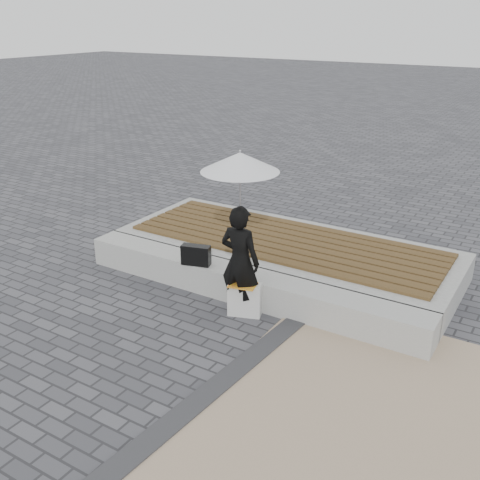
% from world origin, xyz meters
% --- Properties ---
extents(ground, '(80.00, 80.00, 0.00)m').
position_xyz_m(ground, '(0.00, 0.00, 0.00)').
color(ground, '#4C4C51').
rests_on(ground, ground).
extents(edging_band, '(0.61, 5.20, 0.04)m').
position_xyz_m(edging_band, '(0.75, -0.50, 0.02)').
color(edging_band, '#323235').
rests_on(edging_band, ground).
extents(seating_ledge, '(5.00, 0.45, 0.40)m').
position_xyz_m(seating_ledge, '(0.00, 1.60, 0.20)').
color(seating_ledge, '#A9AAA4').
rests_on(seating_ledge, ground).
extents(timber_platform, '(5.00, 2.00, 0.40)m').
position_xyz_m(timber_platform, '(0.00, 2.80, 0.20)').
color(timber_platform, '#ACADA7').
rests_on(timber_platform, ground).
extents(timber_decking, '(4.60, 1.60, 0.04)m').
position_xyz_m(timber_decking, '(0.00, 2.80, 0.42)').
color(timber_decking, brown).
rests_on(timber_decking, timber_platform).
extents(woman, '(0.53, 0.35, 1.43)m').
position_xyz_m(woman, '(0.16, 1.24, 0.72)').
color(woman, black).
rests_on(woman, ground).
extents(parasol, '(0.92, 0.92, 1.18)m').
position_xyz_m(parasol, '(0.16, 1.24, 1.96)').
color(parasol, '#ACADB2').
rests_on(parasol, ground).
extents(handbag, '(0.41, 0.24, 0.28)m').
position_xyz_m(handbag, '(-0.66, 1.44, 0.54)').
color(handbag, black).
rests_on(handbag, seating_ledge).
extents(canvas_tote, '(0.45, 0.30, 0.43)m').
position_xyz_m(canvas_tote, '(0.24, 1.23, 0.22)').
color(canvas_tote, silver).
rests_on(canvas_tote, ground).
extents(magazine, '(0.38, 0.32, 0.01)m').
position_xyz_m(magazine, '(0.24, 1.18, 0.44)').
color(magazine, red).
rests_on(magazine, canvas_tote).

